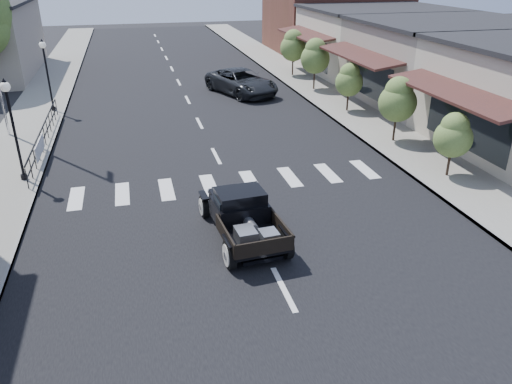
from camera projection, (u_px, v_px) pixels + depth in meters
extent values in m
plane|color=black|center=(255.00, 234.00, 15.54)|extent=(120.00, 120.00, 0.00)
cube|color=black|center=(192.00, 108.00, 28.73)|extent=(14.00, 80.00, 0.02)
cube|color=gray|center=(34.00, 118.00, 26.81)|extent=(3.00, 80.00, 0.15)
cube|color=gray|center=(330.00, 98.00, 30.59)|extent=(3.00, 80.00, 0.15)
cube|color=gray|center=(448.00, 63.00, 29.36)|extent=(10.00, 9.00, 4.50)
cube|color=beige|center=(378.00, 42.00, 37.28)|extent=(10.00, 9.00, 4.50)
cube|color=brown|center=(334.00, 12.00, 45.66)|extent=(11.00, 10.00, 7.00)
imported|color=black|center=(241.00, 82.00, 31.54)|extent=(4.38, 6.09, 1.54)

